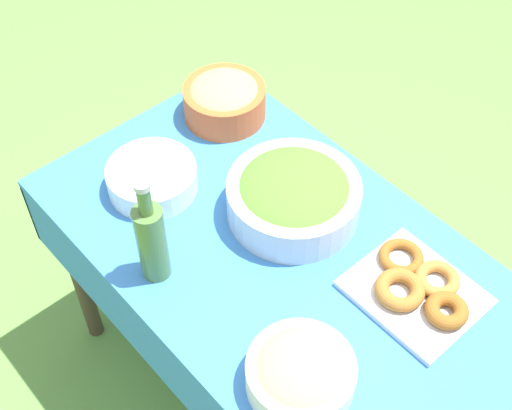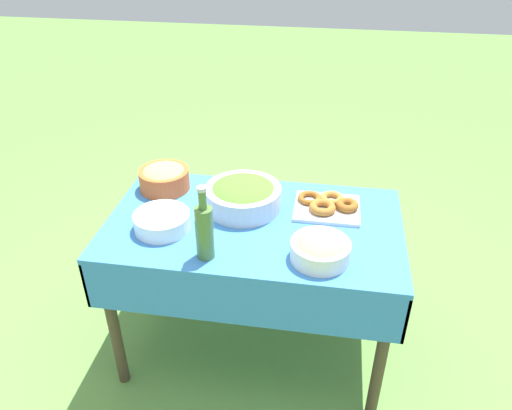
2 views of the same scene
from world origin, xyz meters
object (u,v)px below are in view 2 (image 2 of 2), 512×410
at_px(pasta_bowl, 320,249).
at_px(donut_platter, 327,205).
at_px(plate_stack, 162,221).
at_px(salad_bowl, 243,195).
at_px(olive_oil_bottle, 204,230).
at_px(bread_bowl, 164,177).

xyz_separation_m(pasta_bowl, donut_platter, (-0.02, -0.36, -0.03)).
bearing_deg(pasta_bowl, plate_stack, -8.63).
bearing_deg(plate_stack, salad_bowl, -144.63).
xyz_separation_m(donut_platter, olive_oil_bottle, (0.45, 0.41, 0.10)).
bearing_deg(pasta_bowl, bread_bowl, -29.35).
bearing_deg(donut_platter, olive_oil_bottle, 42.47).
bearing_deg(bread_bowl, salad_bowl, 164.88).
xyz_separation_m(pasta_bowl, plate_stack, (0.66, -0.10, -0.01)).
bearing_deg(olive_oil_bottle, plate_stack, -34.29).
distance_m(salad_bowl, bread_bowl, 0.41).
xyz_separation_m(donut_platter, plate_stack, (0.68, 0.26, 0.01)).
bearing_deg(olive_oil_bottle, pasta_bowl, -173.11).
relative_size(salad_bowl, olive_oil_bottle, 1.09).
height_order(salad_bowl, pasta_bowl, salad_bowl).
bearing_deg(salad_bowl, olive_oil_bottle, 77.76).
distance_m(donut_platter, bread_bowl, 0.77).
bearing_deg(bread_bowl, pasta_bowl, 150.65).
bearing_deg(olive_oil_bottle, donut_platter, -137.53).
distance_m(pasta_bowl, plate_stack, 0.67).
xyz_separation_m(salad_bowl, plate_stack, (0.30, 0.22, -0.03)).
xyz_separation_m(pasta_bowl, bread_bowl, (0.75, -0.42, 0.01)).
height_order(donut_platter, olive_oil_bottle, olive_oil_bottle).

